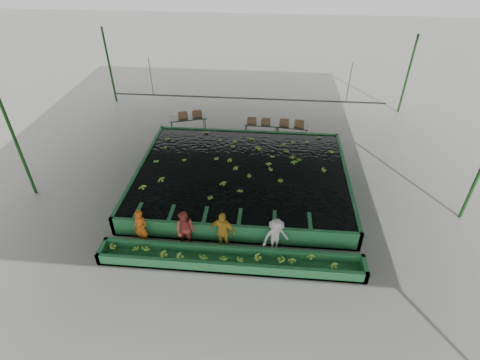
# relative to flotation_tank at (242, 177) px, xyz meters

# --- Properties ---
(ground) EXTENTS (80.00, 80.00, 0.00)m
(ground) POSITION_rel_flotation_tank_xyz_m (0.00, -1.50, -0.45)
(ground) COLOR gray
(ground) RESTS_ON ground
(shed_roof) EXTENTS (20.00, 22.00, 0.04)m
(shed_roof) POSITION_rel_flotation_tank_xyz_m (0.00, -1.50, 4.55)
(shed_roof) COLOR slate
(shed_roof) RESTS_ON shed_posts
(shed_posts) EXTENTS (20.00, 22.00, 5.00)m
(shed_posts) POSITION_rel_flotation_tank_xyz_m (0.00, -1.50, 2.05)
(shed_posts) COLOR #184917
(shed_posts) RESTS_ON ground
(flotation_tank) EXTENTS (10.00, 8.00, 0.90)m
(flotation_tank) POSITION_rel_flotation_tank_xyz_m (0.00, 0.00, 0.00)
(flotation_tank) COLOR #26753F
(flotation_tank) RESTS_ON ground
(tank_water) EXTENTS (9.70, 7.70, 0.00)m
(tank_water) POSITION_rel_flotation_tank_xyz_m (0.00, -0.00, 0.40)
(tank_water) COLOR black
(tank_water) RESTS_ON flotation_tank
(sorting_trough) EXTENTS (10.00, 1.00, 0.50)m
(sorting_trough) POSITION_rel_flotation_tank_xyz_m (0.00, -5.10, -0.20)
(sorting_trough) COLOR #26753F
(sorting_trough) RESTS_ON ground
(cableway_rail) EXTENTS (0.08, 0.08, 14.00)m
(cableway_rail) POSITION_rel_flotation_tank_xyz_m (0.00, 3.50, 2.55)
(cableway_rail) COLOR #59605B
(cableway_rail) RESTS_ON shed_roof
(rail_hanger_left) EXTENTS (0.04, 0.04, 2.00)m
(rail_hanger_left) POSITION_rel_flotation_tank_xyz_m (-5.00, 3.50, 3.55)
(rail_hanger_left) COLOR #59605B
(rail_hanger_left) RESTS_ON shed_roof
(rail_hanger_right) EXTENTS (0.04, 0.04, 2.00)m
(rail_hanger_right) POSITION_rel_flotation_tank_xyz_m (5.00, 3.50, 3.55)
(rail_hanger_right) COLOR #59605B
(rail_hanger_right) RESTS_ON shed_roof
(worker_a) EXTENTS (0.68, 0.54, 1.64)m
(worker_a) POSITION_rel_flotation_tank_xyz_m (-3.59, -4.30, 0.37)
(worker_a) COLOR #CA5913
(worker_a) RESTS_ON ground
(worker_b) EXTENTS (0.94, 0.80, 1.70)m
(worker_b) POSITION_rel_flotation_tank_xyz_m (-1.82, -4.30, 0.40)
(worker_b) COLOR #B43F39
(worker_b) RESTS_ON ground
(worker_c) EXTENTS (1.13, 0.65, 1.80)m
(worker_c) POSITION_rel_flotation_tank_xyz_m (-0.38, -4.30, 0.45)
(worker_c) COLOR gold
(worker_c) RESTS_ON ground
(worker_d) EXTENTS (1.20, 0.97, 1.62)m
(worker_d) POSITION_rel_flotation_tank_xyz_m (1.66, -4.30, 0.36)
(worker_d) COLOR silver
(worker_d) RESTS_ON ground
(packing_table_left) EXTENTS (2.35, 1.52, 0.99)m
(packing_table_left) POSITION_rel_flotation_tank_xyz_m (-3.68, 5.14, 0.05)
(packing_table_left) COLOR #59605B
(packing_table_left) RESTS_ON ground
(packing_table_mid) EXTENTS (1.96, 0.81, 0.89)m
(packing_table_mid) POSITION_rel_flotation_tank_xyz_m (0.70, 4.97, -0.01)
(packing_table_mid) COLOR #59605B
(packing_table_mid) RESTS_ON ground
(packing_table_right) EXTENTS (1.91, 0.94, 0.84)m
(packing_table_right) POSITION_rel_flotation_tank_xyz_m (2.51, 4.88, -0.03)
(packing_table_right) COLOR #59605B
(packing_table_right) RESTS_ON ground
(box_stack_left) EXTENTS (1.43, 0.84, 0.30)m
(box_stack_left) POSITION_rel_flotation_tank_xyz_m (-3.53, 5.17, 0.55)
(box_stack_left) COLOR #8D613F
(box_stack_left) RESTS_ON packing_table_left
(box_stack_mid) EXTENTS (1.35, 0.45, 0.29)m
(box_stack_mid) POSITION_rel_flotation_tank_xyz_m (0.55, 4.91, 0.44)
(box_stack_mid) COLOR #8D613F
(box_stack_mid) RESTS_ON packing_table_mid
(box_stack_right) EXTENTS (1.42, 0.49, 0.30)m
(box_stack_right) POSITION_rel_flotation_tank_xyz_m (2.46, 4.92, 0.39)
(box_stack_right) COLOR #8D613F
(box_stack_right) RESTS_ON packing_table_right
(floating_bananas) EXTENTS (8.32, 5.67, 0.11)m
(floating_bananas) POSITION_rel_flotation_tank_xyz_m (0.00, 0.80, 0.40)
(floating_bananas) COLOR #7AB83B
(floating_bananas) RESTS_ON tank_water
(trough_bananas) EXTENTS (9.52, 0.63, 0.13)m
(trough_bananas) POSITION_rel_flotation_tank_xyz_m (0.00, -5.10, -0.05)
(trough_bananas) COLOR #7AB83B
(trough_bananas) RESTS_ON sorting_trough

